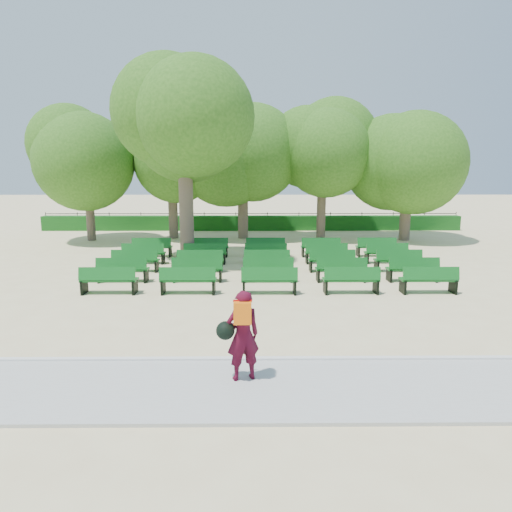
{
  "coord_description": "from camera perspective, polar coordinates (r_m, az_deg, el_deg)",
  "views": [
    {
      "loc": [
        0.03,
        -14.43,
        3.57
      ],
      "look_at": [
        0.15,
        -1.0,
        1.1
      ],
      "focal_mm": 32.0,
      "sensor_mm": 36.0,
      "label": 1
    }
  ],
  "objects": [
    {
      "name": "ground",
      "position": [
        14.87,
        -0.6,
        -3.48
      ],
      "size": [
        120.0,
        120.0,
        0.0
      ],
      "primitive_type": "plane",
      "color": "beige"
    },
    {
      "name": "paving",
      "position": [
        7.87,
        -0.7,
        -16.3
      ],
      "size": [
        30.0,
        2.2,
        0.06
      ],
      "primitive_type": "cube",
      "color": "#ACADA8",
      "rests_on": "ground"
    },
    {
      "name": "curb",
      "position": [
        8.91,
        -0.67,
        -12.86
      ],
      "size": [
        30.0,
        0.12,
        0.1
      ],
      "primitive_type": "cube",
      "color": "silver",
      "rests_on": "ground"
    },
    {
      "name": "hedge",
      "position": [
        28.6,
        -0.55,
        4.15
      ],
      "size": [
        26.0,
        0.7,
        0.9
      ],
      "primitive_type": "cube",
      "color": "#165417",
      "rests_on": "ground"
    },
    {
      "name": "fence",
      "position": [
        29.05,
        -0.55,
        3.36
      ],
      "size": [
        26.0,
        0.1,
        1.02
      ],
      "primitive_type": null,
      "color": "black",
      "rests_on": "ground"
    },
    {
      "name": "tree_line",
      "position": [
        24.69,
        -0.56,
        2.1
      ],
      "size": [
        21.8,
        6.8,
        7.04
      ],
      "primitive_type": null,
      "color": "#35671B",
      "rests_on": "ground"
    },
    {
      "name": "bench_array",
      "position": [
        16.65,
        1.34,
        -1.67
      ],
      "size": [
        1.69,
        0.61,
        1.05
      ],
      "rotation": [
        0.0,
        0.0,
        0.06
      ],
      "color": "#105C1B",
      "rests_on": "ground"
    },
    {
      "name": "tree_among",
      "position": [
        18.13,
        -8.95,
        14.42
      ],
      "size": [
        5.01,
        5.01,
        7.16
      ],
      "color": "brown",
      "rests_on": "ground"
    },
    {
      "name": "person",
      "position": [
        7.83,
        -1.83,
        -9.73
      ],
      "size": [
        0.78,
        0.53,
        1.57
      ],
      "rotation": [
        0.0,
        0.0,
        3.45
      ],
      "color": "#42091A",
      "rests_on": "ground"
    }
  ]
}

